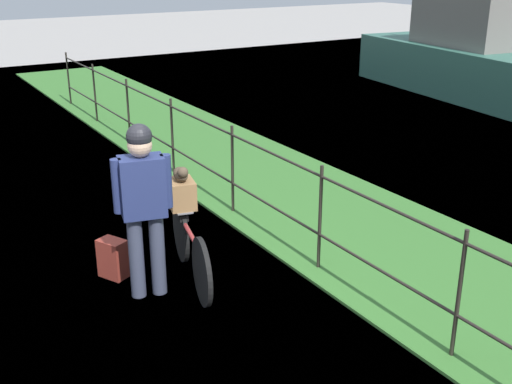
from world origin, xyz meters
The scene contains 9 objects.
ground_plane centered at (0.00, 0.00, 0.00)m, with size 60.00×60.00×0.00m, color #9E9993.
grass_strip centered at (0.00, 3.16, 0.01)m, with size 27.00×2.40×0.03m, color #38702D.
iron_fence centered at (0.00, 2.19, 0.66)m, with size 18.04×0.04×1.13m.
bicycle_main centered at (-0.50, 0.98, 0.35)m, with size 1.58×0.41×0.65m.
wooden_crate centered at (-0.83, 1.05, 0.80)m, with size 0.34×0.25×0.29m, color olive.
terrier_dog centered at (-0.81, 1.05, 1.02)m, with size 0.32×0.20×0.18m.
cyclist_person centered at (-0.44, 0.50, 1.00)m, with size 0.34×0.53×1.68m.
backpack_on_paving centered at (-0.96, 0.33, 0.20)m, with size 0.28×0.18×0.40m, color maroon.
moored_boat_far centered at (-5.45, 10.48, 0.84)m, with size 6.09×2.76×3.88m.
Camera 1 is at (4.66, -1.40, 3.06)m, focal length 44.29 mm.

